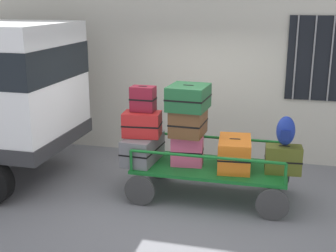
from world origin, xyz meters
TOP-DOWN VIEW (x-y plane):
  - ground_plane at (0.00, 0.00)m, footprint 40.00×40.00m
  - building_wall at (0.01, 2.23)m, footprint 12.00×0.38m
  - luggage_cart at (0.45, 0.15)m, footprint 2.43×1.15m
  - cart_railing at (0.45, 0.15)m, footprint 2.30×1.01m
  - suitcase_left_bottom at (-0.64, 0.13)m, footprint 0.52×0.89m
  - suitcase_left_middle at (-0.64, 0.11)m, footprint 0.62×0.44m
  - suitcase_left_top at (-0.64, 0.18)m, footprint 0.39×0.26m
  - suitcase_midleft_bottom at (0.09, 0.12)m, footprint 0.52×0.35m
  - suitcase_midleft_middle at (0.09, 0.17)m, footprint 0.52×0.61m
  - suitcase_midleft_top at (0.09, 0.16)m, footprint 0.62×0.69m
  - suitcase_center_bottom at (0.81, 0.17)m, footprint 0.56×0.79m
  - suitcase_midright_bottom at (1.54, 0.14)m, footprint 0.56×0.33m
  - backpack at (1.54, 0.17)m, footprint 0.27×0.22m

SIDE VIEW (x-z plane):
  - ground_plane at x=0.00m, z-range 0.00..0.00m
  - luggage_cart at x=0.45m, z-range 0.16..0.68m
  - suitcase_left_bottom at x=-0.64m, z-range 0.52..0.94m
  - suitcase_midright_bottom at x=1.54m, z-range 0.52..0.94m
  - suitcase_center_bottom at x=0.81m, z-range 0.52..0.99m
  - suitcase_midleft_bottom at x=0.09m, z-range 0.52..1.00m
  - cart_railing at x=0.45m, z-range 0.63..0.98m
  - suitcase_left_middle at x=-0.64m, z-range 0.94..1.33m
  - backpack at x=1.54m, z-range 0.94..1.38m
  - suitcase_midleft_middle at x=0.09m, z-range 1.00..1.40m
  - suitcase_left_top at x=-0.64m, z-range 1.33..1.72m
  - suitcase_midleft_top at x=0.09m, z-range 1.40..1.78m
  - building_wall at x=0.01m, z-range 0.00..5.00m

